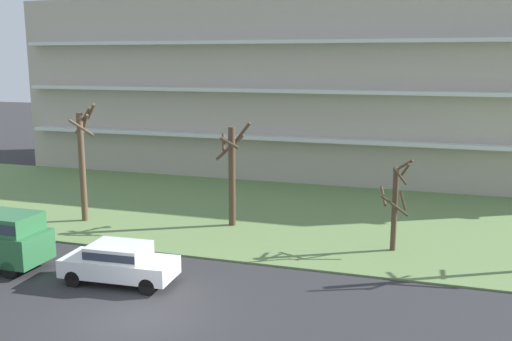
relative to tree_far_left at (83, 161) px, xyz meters
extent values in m
plane|color=#2D2D30|center=(8.55, -9.50, -3.33)|extent=(160.00, 160.00, 0.00)
cube|color=#66844C|center=(8.55, 4.50, -3.29)|extent=(80.00, 16.00, 0.08)
cube|color=#B2A899|center=(8.55, 18.09, 3.14)|extent=(43.34, 11.18, 12.94)
cube|color=silver|center=(8.55, 12.05, -0.10)|extent=(41.60, 0.90, 0.24)
cube|color=silver|center=(8.55, 12.05, 3.14)|extent=(41.60, 0.90, 0.24)
cube|color=silver|center=(8.55, 12.05, 6.37)|extent=(41.60, 0.90, 0.24)
cylinder|color=brown|center=(-0.03, -0.03, -0.40)|extent=(0.33, 0.33, 5.86)
cylinder|color=brown|center=(-0.11, 0.38, 2.06)|extent=(0.97, 0.32, 1.42)
cylinder|color=brown|center=(0.35, -0.46, 1.80)|extent=(1.04, 0.93, 0.97)
cylinder|color=brown|center=(0.13, 0.23, 2.03)|extent=(0.70, 0.53, 0.87)
cylinder|color=brown|center=(0.37, 0.45, 2.55)|extent=(1.11, 0.97, 0.95)
cylinder|color=#4C3828|center=(7.79, 1.53, -0.73)|extent=(0.35, 0.35, 5.21)
cylinder|color=#4C3828|center=(7.45, 2.14, 0.71)|extent=(1.39, 0.86, 1.33)
cylinder|color=#4C3828|center=(7.98, 2.17, 1.31)|extent=(1.44, 0.56, 1.62)
cylinder|color=#4C3828|center=(7.41, 1.38, 1.10)|extent=(0.50, 0.92, 0.82)
cylinder|color=#4C3828|center=(7.83, 1.07, 1.12)|extent=(1.01, 0.25, 0.63)
cylinder|color=#4C3828|center=(16.08, -0.01, -1.39)|extent=(0.25, 0.25, 3.88)
cylinder|color=#4C3828|center=(16.44, 0.18, 0.41)|extent=(0.51, 0.84, 0.80)
cylinder|color=#4C3828|center=(16.11, -0.59, -1.04)|extent=(1.23, 0.19, 0.91)
cylinder|color=#4C3828|center=(16.26, -0.27, 0.23)|extent=(0.66, 0.52, 0.83)
cylinder|color=#4C3828|center=(16.42, -0.11, -0.91)|extent=(0.33, 0.81, 1.00)
cylinder|color=#4C3828|center=(15.57, -0.15, -0.74)|extent=(0.41, 1.10, 0.72)
cylinder|color=#4C3828|center=(16.34, 0.41, 0.57)|extent=(0.95, 0.65, 0.73)
cylinder|color=black|center=(1.81, -7.91, -2.97)|extent=(0.72, 0.23, 0.72)
cylinder|color=black|center=(1.83, -6.13, -2.97)|extent=(0.72, 0.23, 0.72)
cube|color=white|center=(6.24, -7.00, -2.66)|extent=(4.49, 2.03, 0.70)
cube|color=white|center=(6.24, -7.00, -2.04)|extent=(2.28, 1.77, 0.55)
cube|color=#2D3847|center=(6.24, -7.00, -2.04)|extent=(2.24, 1.80, 0.30)
cylinder|color=black|center=(4.74, -7.87, -3.01)|extent=(0.65, 0.25, 0.64)
cylinder|color=black|center=(4.66, -6.30, -3.01)|extent=(0.65, 0.25, 0.64)
cylinder|color=black|center=(7.81, -7.71, -3.01)|extent=(0.65, 0.25, 0.64)
cylinder|color=black|center=(7.73, -6.13, -3.01)|extent=(0.65, 0.25, 0.64)
camera|label=1|loc=(17.69, -25.51, 5.25)|focal=40.24mm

